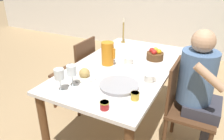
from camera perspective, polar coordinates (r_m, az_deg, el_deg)
ground_plane at (r=2.56m, az=2.60°, el=-13.94°), size 20.00×20.00×0.00m
dining_table at (r=2.22m, az=2.91°, el=-1.15°), size 0.91×1.64×0.73m
chair_person_side at (r=2.11m, az=18.55°, el=-8.95°), size 0.42×0.42×0.89m
chair_opposite at (r=2.66m, az=-8.96°, el=-0.42°), size 0.42×0.42×0.89m
person_seated at (r=2.01m, az=21.91°, el=-3.74°), size 0.39×0.41×1.19m
red_pitcher at (r=2.15m, az=-1.16°, el=4.37°), size 0.15×0.12×0.23m
wine_glass_water at (r=1.74m, az=-10.52°, el=-0.32°), size 0.08×0.08×0.19m
wine_glass_juice at (r=1.70m, az=-13.61°, el=-1.36°), size 0.08×0.08×0.19m
teacup_near_person at (r=1.87m, az=9.71°, el=-2.33°), size 0.15×0.15×0.07m
teacup_across at (r=2.19m, az=4.29°, el=2.26°), size 0.15×0.15×0.07m
serving_tray at (r=1.77m, az=1.83°, el=-4.08°), size 0.32×0.32×0.03m
bread_plate at (r=1.93m, az=-7.18°, el=-1.24°), size 0.22×0.22×0.09m
jam_jar_amber at (r=1.51m, az=-1.98°, el=-9.14°), size 0.07×0.07×0.06m
jam_jar_red at (r=1.62m, az=6.03°, el=-6.67°), size 0.07×0.07×0.06m
fruit_bowl at (r=2.34m, az=11.16°, el=3.90°), size 0.18×0.18×0.12m
candlestick_tall at (r=2.83m, az=2.97°, el=9.57°), size 0.06×0.06×0.31m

